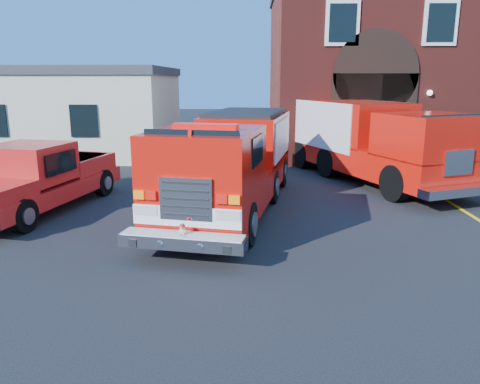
{
  "coord_description": "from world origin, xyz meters",
  "views": [
    {
      "loc": [
        0.21,
        -11.36,
        3.76
      ],
      "look_at": [
        0.0,
        -1.2,
        1.3
      ],
      "focal_mm": 35.0,
      "sensor_mm": 36.0,
      "label": 1
    }
  ],
  "objects_px": {
    "fire_engine": "(232,161)",
    "secondary_truck": "(370,138)",
    "fire_station": "(418,69)",
    "side_building": "(72,110)",
    "pickup_truck": "(38,178)"
  },
  "relations": [
    {
      "from": "side_building",
      "to": "pickup_truck",
      "type": "bearing_deg",
      "value": -74.79
    },
    {
      "from": "side_building",
      "to": "fire_engine",
      "type": "bearing_deg",
      "value": -51.45
    },
    {
      "from": "fire_station",
      "to": "fire_engine",
      "type": "height_order",
      "value": "fire_station"
    },
    {
      "from": "fire_station",
      "to": "side_building",
      "type": "relative_size",
      "value": 1.49
    },
    {
      "from": "fire_station",
      "to": "secondary_truck",
      "type": "distance_m",
      "value": 9.17
    },
    {
      "from": "fire_station",
      "to": "pickup_truck",
      "type": "height_order",
      "value": "fire_station"
    },
    {
      "from": "fire_station",
      "to": "secondary_truck",
      "type": "relative_size",
      "value": 1.63
    },
    {
      "from": "fire_station",
      "to": "pickup_truck",
      "type": "relative_size",
      "value": 2.38
    },
    {
      "from": "pickup_truck",
      "to": "secondary_truck",
      "type": "distance_m",
      "value": 11.61
    },
    {
      "from": "fire_engine",
      "to": "secondary_truck",
      "type": "distance_m",
      "value": 6.58
    },
    {
      "from": "side_building",
      "to": "secondary_truck",
      "type": "bearing_deg",
      "value": -25.97
    },
    {
      "from": "fire_station",
      "to": "side_building",
      "type": "height_order",
      "value": "fire_station"
    },
    {
      "from": "fire_engine",
      "to": "pickup_truck",
      "type": "relative_size",
      "value": 1.46
    },
    {
      "from": "fire_station",
      "to": "secondary_truck",
      "type": "xyz_separation_m",
      "value": [
        -4.25,
        -7.68,
        -2.67
      ]
    },
    {
      "from": "fire_engine",
      "to": "secondary_truck",
      "type": "xyz_separation_m",
      "value": [
        5.03,
        4.24,
        0.15
      ]
    }
  ]
}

